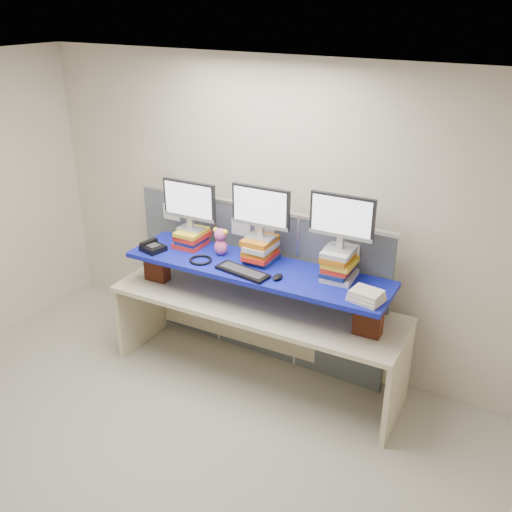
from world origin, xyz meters
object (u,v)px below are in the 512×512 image
Objects in this scene: blue_board at (256,269)px; monitor_left at (189,203)px; desk at (256,318)px; keyboard at (243,272)px; desk_phone at (153,247)px; monitor_right at (342,219)px; monitor_center at (261,209)px.

monitor_left is (-0.74, 0.08, 0.44)m from blue_board.
desk is 0.54m from keyboard.
keyboard is 2.20× the size of desk_phone.
monitor_right is 1.76m from desk_phone.
desk_phone is (-0.95, -0.30, -0.44)m from monitor_center.
monitor_left is 0.85m from keyboard.
monitor_center is 1.00× the size of monitor_right.
monitor_center is at bearing 0.00° from monitor_left.
monitor_right is at bearing -0.00° from monitor_left.
monitor_left is 1.06× the size of keyboard.
desk is 1.15× the size of blue_board.
monitor_center reaches higher than keyboard.
monitor_center is at bearing 98.92° from blue_board.
monitor_right is (0.68, 0.15, 0.54)m from blue_board.
monitor_center is 2.33× the size of desk_phone.
desk is at bearing -170.26° from monitor_right.
monitor_left reaches higher than keyboard.
blue_board is at bearing 86.30° from keyboard.
monitor_right is (0.68, 0.15, 1.02)m from desk.
desk is 1.23m from monitor_right.
keyboard is at bearing -94.48° from monitor_center.
monitor_right is (0.71, 0.03, 0.04)m from monitor_center.
keyboard is at bearing 12.55° from desk_phone.
desk_phone is at bearing -171.40° from monitor_right.
monitor_right is at bearing -0.00° from monitor_center.
blue_board is 0.99m from desk_phone.
monitor_right reaches higher than monitor_left.
monitor_left is 1.00× the size of monitor_right.
desk_phone is at bearing -172.21° from blue_board.
monitor_center is (-0.02, 0.12, 0.98)m from desk.
monitor_center is at bearing 98.92° from desk.
keyboard is at bearing -104.08° from desk.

